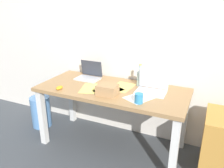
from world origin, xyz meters
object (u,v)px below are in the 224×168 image
desk (112,97)px  beer_bottle (140,78)px  laptop_left (89,75)px  water_cooler_jug (41,111)px  computer_mouse (59,88)px  cardboard_box (107,90)px  filing_cabinet (224,147)px  laptop_right (152,87)px  coffee_mug (139,98)px

desk → beer_bottle: size_ratio=6.62×
laptop_left → water_cooler_jug: laptop_left is taller
computer_mouse → cardboard_box: size_ratio=0.49×
beer_bottle → water_cooler_jug: 1.47m
filing_cabinet → beer_bottle: bearing=167.3°
laptop_left → beer_bottle: 0.65m
filing_cabinet → computer_mouse: bearing=-171.4°
laptop_right → laptop_left: bearing=173.2°
desk → laptop_left: laptop_left is taller
laptop_left → cardboard_box: size_ratio=1.41×
cardboard_box → desk: bearing=99.2°
computer_mouse → cardboard_box: cardboard_box is taller
laptop_right → water_cooler_jug: size_ratio=0.67×
desk → coffee_mug: size_ratio=17.36×
desk → beer_bottle: beer_bottle is taller
filing_cabinet → laptop_left: bearing=173.3°
laptop_right → water_cooler_jug: (-1.50, -0.08, -0.57)m
water_cooler_jug → laptop_right: bearing=3.2°
cardboard_box → coffee_mug: cardboard_box is taller
computer_mouse → coffee_mug: 0.90m
computer_mouse → coffee_mug: (0.90, 0.02, 0.03)m
desk → cardboard_box: (0.03, -0.18, 0.15)m
laptop_left → cardboard_box: 0.55m
water_cooler_jug → filing_cabinet: bearing=-0.0°
water_cooler_jug → beer_bottle: bearing=8.9°
desk → laptop_right: size_ratio=5.21×
laptop_right → coffee_mug: laptop_right is taller
desk → coffee_mug: coffee_mug is taller
laptop_right → computer_mouse: size_ratio=3.17×
computer_mouse → cardboard_box: (0.54, 0.09, 0.04)m
filing_cabinet → laptop_right: bearing=173.5°
desk → laptop_right: bearing=10.8°
laptop_left → cardboard_box: (0.42, -0.36, 0.01)m
laptop_right → filing_cabinet: 0.89m
coffee_mug → water_cooler_jug: bearing=170.9°
water_cooler_jug → desk: bearing=0.2°
cardboard_box → water_cooler_jug: 1.25m
computer_mouse → water_cooler_jug: 0.82m
beer_bottle → cardboard_box: bearing=-120.2°
laptop_right → beer_bottle: 0.22m
desk → coffee_mug: (0.39, -0.24, 0.15)m
cardboard_box → filing_cabinet: bearing=8.4°
laptop_left → filing_cabinet: size_ratio=0.45×
laptop_left → laptop_right: bearing=-6.8°
computer_mouse → desk: bearing=22.0°
coffee_mug → desk: bearing=148.3°
water_cooler_jug → filing_cabinet: 2.26m
beer_bottle → coffee_mug: bearing=-72.9°
beer_bottle → laptop_left: bearing=-177.7°
laptop_right → filing_cabinet: (0.76, -0.09, -0.46)m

